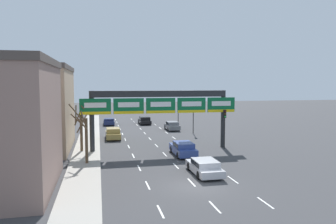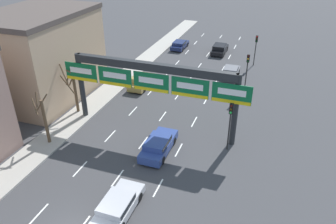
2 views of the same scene
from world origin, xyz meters
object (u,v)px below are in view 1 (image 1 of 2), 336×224
Objects in this scene: tree_bare_second at (81,126)px; traffic_light_near_gantry at (193,111)px; car_navy at (109,121)px; traffic_light_far_end at (178,109)px; car_silver at (205,166)px; car_black at (145,120)px; car_blue at (183,148)px; car_gold at (113,133)px; sign_gantry at (160,104)px; tree_bare_closest at (86,137)px; car_grey at (172,126)px; traffic_light_mid_block at (225,121)px.

traffic_light_near_gantry is at bearing 33.95° from tree_bare_second.
traffic_light_near_gantry reaches higher than car_navy.
car_navy is at bearing 163.06° from traffic_light_far_end.
traffic_light_near_gantry is 9.32m from traffic_light_far_end.
traffic_light_far_end reaches higher than car_silver.
car_black is 14.11m from traffic_light_near_gantry.
car_blue is (0.23, -26.89, 0.00)m from car_black.
tree_bare_second is at bearing -128.23° from traffic_light_far_end.
car_gold is 12.37m from traffic_light_near_gantry.
sign_gantry is 21.48m from traffic_light_far_end.
car_navy is 29.25m from tree_bare_closest.
car_grey is 0.86× the size of car_gold.
car_silver is 0.91× the size of tree_bare_second.
traffic_light_far_end is at bearing 89.98° from traffic_light_near_gantry.
car_grey is 0.82× the size of car_blue.
tree_bare_second is at bearing -113.52° from car_black.
sign_gantry reaches higher than car_silver.
car_blue is at bearing -19.34° from tree_bare_second.
traffic_light_mid_block is (12.02, -9.39, 2.38)m from car_gold.
car_silver is 15.14m from tree_bare_second.
traffic_light_mid_block is (0.17, -11.84, -0.12)m from traffic_light_near_gantry.
tree_bare_second is at bearing 97.40° from tree_bare_closest.
sign_gantry reaches higher than tree_bare_closest.
car_grey is (3.20, -8.73, -0.00)m from car_black.
car_grey is 25.64m from car_silver.
traffic_light_far_end is at bearing 80.09° from car_silver.
traffic_light_mid_block reaches higher than traffic_light_far_end.
sign_gantry is 8.90m from tree_bare_second.
traffic_light_mid_block reaches higher than car_silver.
car_navy is 1.05× the size of traffic_light_far_end.
sign_gantry is at bearing 172.30° from traffic_light_mid_block.
tree_bare_closest is at bearing -95.81° from car_navy.
traffic_light_near_gantry is at bearing -66.68° from car_black.
sign_gantry is 3.90× the size of traffic_light_mid_block.
car_black is (1.52, 23.62, -4.40)m from sign_gantry.
car_navy is 0.96× the size of car_gold.
car_black is 34.18m from car_silver.
car_black is 1.01× the size of car_gold.
tree_bare_second is at bearing -98.92° from car_navy.
tree_bare_second reaches higher than car_black.
traffic_light_near_gantry is at bearing 11.68° from car_gold.
car_grey is at bearing 72.41° from sign_gantry.
car_navy is 6.44m from car_black.
sign_gantry is 3.74× the size of car_silver.
sign_gantry is 9.80m from tree_bare_closest.
car_black is 1.11× the size of traffic_light_far_end.
traffic_light_mid_block is 0.93× the size of tree_bare_closest.
traffic_light_mid_block is 15.84m from tree_bare_second.
traffic_light_mid_block is at bearing -77.04° from car_black.
traffic_light_mid_block is (5.43, 2.30, 2.43)m from car_blue.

